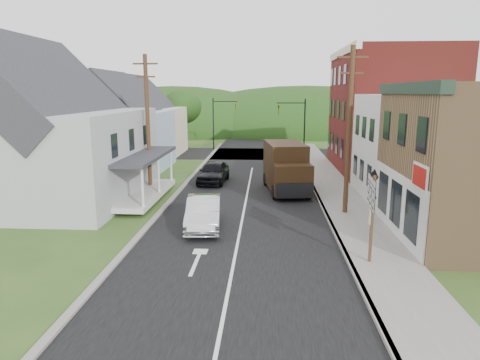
% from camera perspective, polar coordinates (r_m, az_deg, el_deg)
% --- Properties ---
extents(ground, '(120.00, 120.00, 0.00)m').
position_cam_1_polar(ground, '(20.68, -0.05, -7.07)').
color(ground, '#2D4719').
rests_on(ground, ground).
extents(road, '(9.00, 90.00, 0.02)m').
position_cam_1_polar(road, '(30.31, 1.14, -1.01)').
color(road, black).
rests_on(road, ground).
extents(cross_road, '(60.00, 9.00, 0.02)m').
position_cam_1_polar(cross_road, '(47.03, 2.02, 3.51)').
color(cross_road, black).
rests_on(cross_road, ground).
extents(sidewalk_right, '(2.80, 55.00, 0.15)m').
position_cam_1_polar(sidewalk_right, '(28.70, 12.82, -1.87)').
color(sidewalk_right, slate).
rests_on(sidewalk_right, ground).
extents(curb_right, '(0.20, 55.00, 0.15)m').
position_cam_1_polar(curb_right, '(28.51, 10.14, -1.85)').
color(curb_right, slate).
rests_on(curb_right, ground).
extents(curb_left, '(0.30, 55.00, 0.12)m').
position_cam_1_polar(curb_left, '(28.92, -8.28, -1.63)').
color(curb_left, slate).
rests_on(curb_left, ground).
extents(storefront_white, '(8.00, 7.00, 6.50)m').
position_cam_1_polar(storefront_white, '(29.06, 23.86, 3.96)').
color(storefront_white, silver).
rests_on(storefront_white, ground).
extents(storefront_red, '(8.00, 12.00, 10.00)m').
position_cam_1_polar(storefront_red, '(37.94, 19.15, 8.53)').
color(storefront_red, maroon).
rests_on(storefront_red, ground).
extents(house_gray, '(10.20, 12.24, 8.35)m').
position_cam_1_polar(house_gray, '(28.87, -23.88, 5.88)').
color(house_gray, '#A5A7AB').
rests_on(house_gray, ground).
extents(house_blue, '(7.14, 8.16, 7.28)m').
position_cam_1_polar(house_blue, '(38.65, -15.02, 6.87)').
color(house_blue, '#9AB0D2').
rests_on(house_blue, ground).
extents(house_cream, '(7.14, 8.16, 7.28)m').
position_cam_1_polar(house_cream, '(47.38, -12.16, 7.81)').
color(house_cream, beige).
rests_on(house_cream, ground).
extents(utility_pole_right, '(1.60, 0.26, 9.00)m').
position_cam_1_polar(utility_pole_right, '(23.54, 14.33, 6.46)').
color(utility_pole_right, '#472D19').
rests_on(utility_pole_right, ground).
extents(utility_pole_left, '(1.60, 0.26, 9.00)m').
position_cam_1_polar(utility_pole_left, '(28.68, -12.20, 7.42)').
color(utility_pole_left, '#472D19').
rests_on(utility_pole_left, ground).
extents(traffic_signal_right, '(2.87, 0.20, 6.00)m').
position_cam_1_polar(traffic_signal_right, '(43.25, 7.68, 7.71)').
color(traffic_signal_right, black).
rests_on(traffic_signal_right, ground).
extents(traffic_signal_left, '(2.87, 0.20, 6.00)m').
position_cam_1_polar(traffic_signal_left, '(50.43, -2.79, 8.34)').
color(traffic_signal_left, black).
rests_on(traffic_signal_left, ground).
extents(tree_left_b, '(4.80, 4.80, 6.94)m').
position_cam_1_polar(tree_left_b, '(36.48, -26.70, 7.66)').
color(tree_left_b, '#382616').
rests_on(tree_left_b, ground).
extents(tree_left_c, '(5.80, 5.80, 8.41)m').
position_cam_1_polar(tree_left_c, '(44.43, -23.91, 9.75)').
color(tree_left_c, '#382616').
rests_on(tree_left_c, ground).
extents(tree_left_d, '(4.80, 4.80, 6.94)m').
position_cam_1_polar(tree_left_d, '(52.58, -7.78, 9.61)').
color(tree_left_d, '#382616').
rests_on(tree_left_d, ground).
extents(forested_ridge, '(90.00, 30.00, 16.00)m').
position_cam_1_polar(forested_ridge, '(74.85, 2.61, 6.53)').
color(forested_ridge, black).
rests_on(forested_ridge, ground).
extents(silver_sedan, '(2.06, 4.79, 1.53)m').
position_cam_1_polar(silver_sedan, '(21.31, -4.87, -4.38)').
color(silver_sedan, silver).
rests_on(silver_sedan, ground).
extents(dark_sedan, '(2.23, 4.84, 1.61)m').
position_cam_1_polar(dark_sedan, '(31.84, -3.56, 1.06)').
color(dark_sedan, black).
rests_on(dark_sedan, ground).
extents(delivery_van, '(3.13, 6.13, 3.28)m').
position_cam_1_polar(delivery_van, '(28.85, 6.17, 1.64)').
color(delivery_van, black).
rests_on(delivery_van, ground).
extents(route_sign_cluster, '(0.27, 1.95, 3.41)m').
position_cam_1_polar(route_sign_cluster, '(17.05, 17.13, -3.39)').
color(route_sign_cluster, '#472D19').
rests_on(route_sign_cluster, sidewalk_right).
extents(warning_sign, '(0.27, 0.71, 2.72)m').
position_cam_1_polar(warning_sign, '(22.60, 17.48, -1.02)').
color(warning_sign, black).
rests_on(warning_sign, sidewalk_right).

